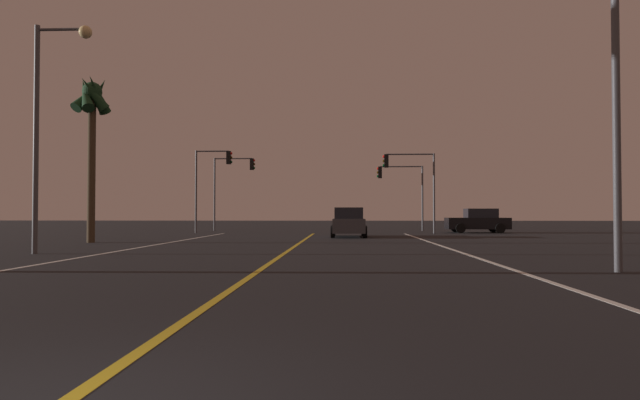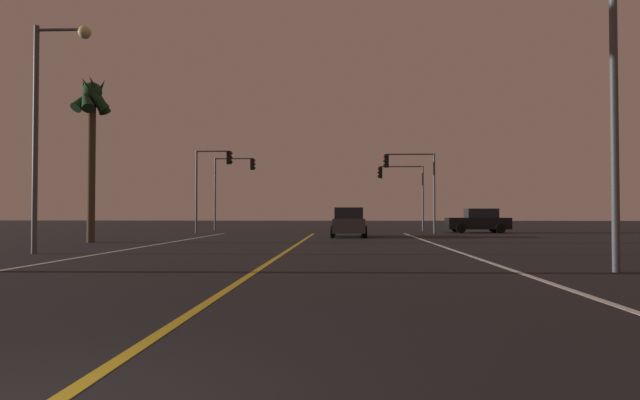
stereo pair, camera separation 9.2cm
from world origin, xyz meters
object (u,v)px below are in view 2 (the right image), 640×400
car_ahead_far (349,223)px  street_lamp_left_mid (48,108)px  traffic_light_far_left (234,177)px  palm_tree_left_mid (92,109)px  traffic_light_near_right (409,174)px  traffic_light_near_left (213,172)px  traffic_light_far_right (400,182)px  car_crossing_side (478,221)px  street_lamp_right_near (593,33)px

car_ahead_far → street_lamp_left_mid: size_ratio=0.55×
traffic_light_far_left → palm_tree_left_mid: size_ratio=0.73×
car_ahead_far → traffic_light_near_right: (4.18, 5.71, 3.25)m
traffic_light_near_right → traffic_light_near_left: size_ratio=0.95×
street_lamp_left_mid → palm_tree_left_mid: (-1.82, 7.09, 1.34)m
traffic_light_far_right → street_lamp_left_mid: street_lamp_left_mid is taller
traffic_light_far_right → street_lamp_left_mid: size_ratio=0.65×
car_crossing_side → street_lamp_left_mid: bearing=47.4°
street_lamp_right_near → street_lamp_left_mid: street_lamp_right_near is taller
car_crossing_side → traffic_light_far_left: 18.90m
traffic_light_far_left → street_lamp_left_mid: (-1.30, -25.07, 0.68)m
street_lamp_left_mid → palm_tree_left_mid: bearing=104.4°
traffic_light_far_left → street_lamp_right_near: size_ratio=0.64×
traffic_light_near_left → street_lamp_right_near: size_ratio=0.64×
car_ahead_far → palm_tree_left_mid: size_ratio=0.55×
car_crossing_side → palm_tree_left_mid: 26.08m
car_ahead_far → traffic_light_far_right: 12.30m
car_crossing_side → traffic_light_near_left: 18.89m
car_ahead_far → traffic_light_far_right: size_ratio=0.85×
traffic_light_far_right → palm_tree_left_mid: size_ratio=0.64×
street_lamp_left_mid → traffic_light_near_right: bearing=53.5°
car_crossing_side → car_ahead_far: bearing=38.4°
car_crossing_side → traffic_light_near_left: bearing=4.9°
traffic_light_near_left → street_lamp_left_mid: size_ratio=0.74×
traffic_light_far_right → traffic_light_near_left: bearing=22.3°
car_crossing_side → car_ahead_far: 11.73m
traffic_light_near_right → traffic_light_far_right: traffic_light_near_right is taller
car_crossing_side → traffic_light_far_right: bearing=-37.6°
car_ahead_far → car_crossing_side: bearing=-51.6°
car_crossing_side → traffic_light_near_right: 6.17m
car_crossing_side → traffic_light_near_right: size_ratio=0.79×
traffic_light_far_right → traffic_light_far_left: traffic_light_far_left is taller
car_ahead_far → street_lamp_right_near: bearing=-163.5°
traffic_light_near_left → street_lamp_left_mid: (-0.95, -19.57, 0.74)m
traffic_light_near_right → street_lamp_left_mid: bearing=53.5°
traffic_light_near_left → street_lamp_left_mid: street_lamp_left_mid is taller
street_lamp_right_near → street_lamp_left_mid: (-15.90, 5.09, -0.68)m
car_ahead_far → traffic_light_near_left: bearing=58.5°
traffic_light_far_right → street_lamp_left_mid: 28.92m
traffic_light_far_right → street_lamp_right_near: street_lamp_right_near is taller
car_ahead_far → traffic_light_near_right: 7.78m
car_crossing_side → street_lamp_right_near: 26.91m
traffic_light_near_left → traffic_light_far_right: bearing=22.3°
traffic_light_near_left → palm_tree_left_mid: bearing=-102.5°
car_crossing_side → car_ahead_far: (-9.19, -7.29, 0.00)m
traffic_light_far_right → car_ahead_far: bearing=69.9°
traffic_light_far_right → palm_tree_left_mid: 24.32m
palm_tree_left_mid → car_ahead_far: bearing=29.2°
car_ahead_far → traffic_light_far_right: (4.10, 11.21, 2.99)m
traffic_light_far_right → palm_tree_left_mid: palm_tree_left_mid is taller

